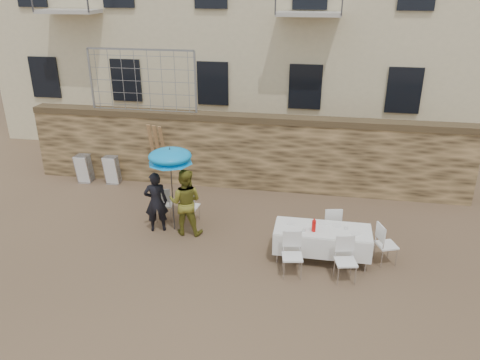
% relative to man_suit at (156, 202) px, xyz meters
% --- Properties ---
extents(ground, '(80.00, 80.00, 0.00)m').
position_rel_man_suit_xyz_m(ground, '(1.65, -1.91, -0.78)').
color(ground, brown).
rests_on(ground, ground).
extents(stone_wall, '(13.00, 0.50, 2.20)m').
position_rel_man_suit_xyz_m(stone_wall, '(1.65, 3.09, 0.32)').
color(stone_wall, brown).
rests_on(stone_wall, ground).
extents(chain_link_fence, '(3.20, 0.06, 1.80)m').
position_rel_man_suit_xyz_m(chain_link_fence, '(-1.35, 3.09, 2.32)').
color(chain_link_fence, gray).
rests_on(chain_link_fence, stone_wall).
extents(man_suit, '(0.66, 0.54, 1.56)m').
position_rel_man_suit_xyz_m(man_suit, '(0.00, 0.00, 0.00)').
color(man_suit, black).
rests_on(man_suit, ground).
extents(woman_dress, '(0.84, 0.66, 1.69)m').
position_rel_man_suit_xyz_m(woman_dress, '(0.75, 0.00, 0.06)').
color(woman_dress, '#A09B31').
rests_on(woman_dress, ground).
extents(umbrella, '(1.08, 1.08, 2.02)m').
position_rel_man_suit_xyz_m(umbrella, '(0.40, 0.10, 1.13)').
color(umbrella, '#3F3F44').
rests_on(umbrella, ground).
extents(couple_chair_left, '(0.56, 0.56, 0.96)m').
position_rel_man_suit_xyz_m(couple_chair_left, '(0.00, 0.55, -0.30)').
color(couple_chair_left, white).
rests_on(couple_chair_left, ground).
extents(couple_chair_right, '(0.52, 0.52, 0.96)m').
position_rel_man_suit_xyz_m(couple_chair_right, '(0.70, 0.55, -0.30)').
color(couple_chair_right, white).
rests_on(couple_chair_right, ground).
extents(banquet_table, '(2.10, 0.85, 0.78)m').
position_rel_man_suit_xyz_m(banquet_table, '(4.07, -0.63, -0.05)').
color(banquet_table, white).
rests_on(banquet_table, ground).
extents(soda_bottle, '(0.09, 0.09, 0.26)m').
position_rel_man_suit_xyz_m(soda_bottle, '(3.87, -0.78, 0.13)').
color(soda_bottle, red).
rests_on(soda_bottle, banquet_table).
extents(table_chair_front_left, '(0.55, 0.55, 0.96)m').
position_rel_man_suit_xyz_m(table_chair_front_left, '(3.47, -1.38, -0.30)').
color(table_chair_front_left, white).
rests_on(table_chair_front_left, ground).
extents(table_chair_front_right, '(0.57, 0.57, 0.96)m').
position_rel_man_suit_xyz_m(table_chair_front_right, '(4.57, -1.38, -0.30)').
color(table_chair_front_right, white).
rests_on(table_chair_front_right, ground).
extents(table_chair_back, '(0.56, 0.56, 0.96)m').
position_rel_man_suit_xyz_m(table_chair_back, '(4.27, 0.17, -0.30)').
color(table_chair_back, white).
rests_on(table_chair_back, ground).
extents(table_chair_side, '(0.62, 0.62, 0.96)m').
position_rel_man_suit_xyz_m(table_chair_side, '(5.47, -0.53, -0.30)').
color(table_chair_side, white).
rests_on(table_chair_side, ground).
extents(chair_stack_left, '(0.46, 0.47, 0.92)m').
position_rel_man_suit_xyz_m(chair_stack_left, '(-3.25, 2.68, -0.32)').
color(chair_stack_left, white).
rests_on(chair_stack_left, ground).
extents(chair_stack_right, '(0.46, 0.40, 0.92)m').
position_rel_man_suit_xyz_m(chair_stack_right, '(-2.35, 2.68, -0.32)').
color(chair_stack_right, white).
rests_on(chair_stack_right, ground).
extents(wood_planks, '(0.70, 0.20, 2.00)m').
position_rel_man_suit_xyz_m(wood_planks, '(-0.75, 2.75, 0.22)').
color(wood_planks, '#A37749').
rests_on(wood_planks, ground).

